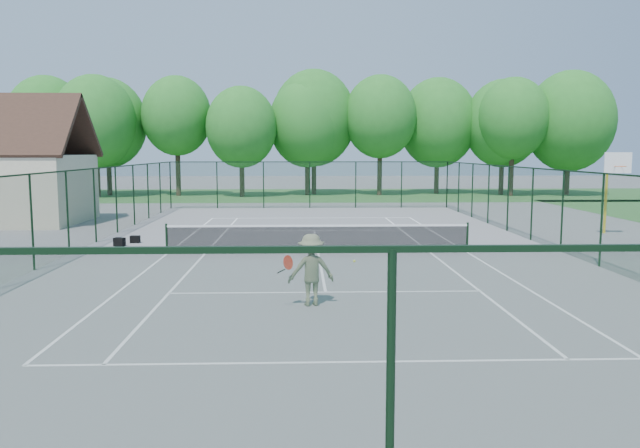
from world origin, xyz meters
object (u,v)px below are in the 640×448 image
Objects in this scene: tennis_net at (318,237)px; basketball_goal at (612,177)px; tennis_player at (311,270)px; sports_bag_a at (119,242)px.

basketball_goal reaches higher than tennis_net.
sports_bag_a is at bearing 127.28° from tennis_player.
basketball_goal is at bearing 42.21° from tennis_player.
tennis_net is 5.60× the size of tennis_player.
tennis_net is 3.04× the size of basketball_goal.
tennis_net reaches higher than sports_bag_a.
basketball_goal reaches higher than sports_bag_a.
basketball_goal is at bearing 24.62° from sports_bag_a.
sports_bag_a is at bearing -172.80° from basketball_goal.
tennis_player is (-0.41, -7.75, 0.29)m from tennis_net.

